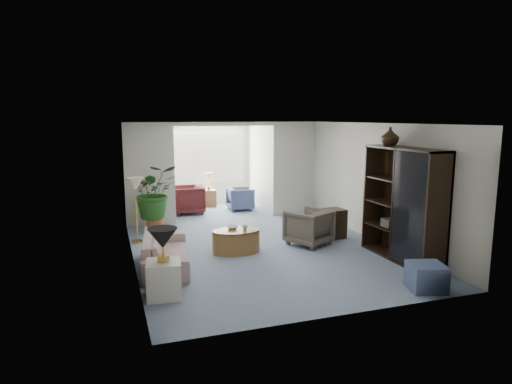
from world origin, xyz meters
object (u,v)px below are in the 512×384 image
object	(u,v)px
framed_picture	(380,162)
sunroom_chair_blue	(240,199)
cabinet_urn	(390,136)
side_table_dark	(332,224)
end_table	(164,279)
ottoman	(426,277)
sofa	(166,251)
entertainment_cabinet	(403,204)
floor_lamp	(135,184)
coffee_bowl	(232,228)
sunroom_table	(209,198)
coffee_table	(236,241)
plant_pot	(155,225)
sunroom_chair_maroon	(188,200)
wingback_chair	(309,227)
table_lamp	(163,238)
coffee_cup	(245,228)

from	to	relation	value
framed_picture	sunroom_chair_blue	xyz separation A→B (m)	(-1.77, 4.13, -1.38)
cabinet_urn	side_table_dark	bearing A→B (deg)	112.15
end_table	ottoman	distance (m)	3.97
sofa	entertainment_cabinet	bearing A→B (deg)	-95.32
side_table_dark	sunroom_chair_blue	xyz separation A→B (m)	(-1.03, 3.51, 0.00)
framed_picture	sofa	bearing A→B (deg)	-177.91
framed_picture	ottoman	xyz separation A→B (m)	(-0.79, -2.52, -1.50)
floor_lamp	side_table_dark	distance (m)	4.28
entertainment_cabinet	ottoman	size ratio (longest dim) A/B	4.07
coffee_bowl	sunroom_table	xyz separation A→B (m)	(0.55, 4.51, -0.23)
coffee_table	coffee_bowl	xyz separation A→B (m)	(-0.05, 0.10, 0.25)
entertainment_cabinet	plant_pot	xyz separation A→B (m)	(-4.12, 3.52, -0.88)
end_table	sunroom_chair_maroon	bearing A→B (deg)	76.37
wingback_chair	ottoman	size ratio (longest dim) A/B	1.59
sunroom_table	table_lamp	bearing A→B (deg)	-108.33
entertainment_cabinet	ottoman	bearing A→B (deg)	-112.06
floor_lamp	sunroom_chair_blue	world-z (taller)	floor_lamp
side_table_dark	plant_pot	distance (m)	4.03
entertainment_cabinet	sunroom_chair_blue	world-z (taller)	entertainment_cabinet
framed_picture	coffee_bowl	world-z (taller)	framed_picture
table_lamp	coffee_table	bearing A→B (deg)	47.69
table_lamp	floor_lamp	bearing A→B (deg)	93.05
entertainment_cabinet	sunroom_table	bearing A→B (deg)	110.87
table_lamp	sunroom_chair_maroon	bearing A→B (deg)	76.37
floor_lamp	sunroom_chair_maroon	distance (m)	3.09
sofa	ottoman	world-z (taller)	sofa
sunroom_table	wingback_chair	bearing A→B (deg)	-76.65
table_lamp	side_table_dark	xyz separation A→B (m)	(3.90, 2.13, -0.57)
entertainment_cabinet	floor_lamp	bearing A→B (deg)	149.25
side_table_dark	sunroom_chair_blue	size ratio (longest dim) A/B	0.90
wingback_chair	plant_pot	distance (m)	3.58
coffee_cup	sunroom_chair_maroon	distance (m)	3.98
wingback_chair	cabinet_urn	world-z (taller)	cabinet_urn
cabinet_urn	sunroom_table	xyz separation A→B (m)	(-2.29, 5.50, -2.01)
coffee_bowl	sunroom_table	distance (m)	4.55
sofa	entertainment_cabinet	world-z (taller)	entertainment_cabinet
framed_picture	entertainment_cabinet	world-z (taller)	entertainment_cabinet
ottoman	coffee_cup	bearing A→B (deg)	127.64
sofa	sunroom_table	world-z (taller)	sofa
coffee_table	wingback_chair	world-z (taller)	wingback_chair
plant_pot	framed_picture	bearing A→B (deg)	-28.82
end_table	cabinet_urn	size ratio (longest dim) A/B	1.53
entertainment_cabinet	sunroom_chair_maroon	xyz separation A→B (m)	(-3.04, 5.25, -0.66)
sofa	coffee_table	size ratio (longest dim) A/B	2.04
end_table	side_table_dark	distance (m)	4.44
coffee_cup	sunroom_chair_blue	xyz separation A→B (m)	(1.10, 3.96, -0.18)
sofa	floor_lamp	distance (m)	2.04
sofa	sunroom_table	size ratio (longest dim) A/B	3.92
end_table	side_table_dark	xyz separation A→B (m)	(3.90, 2.13, 0.05)
entertainment_cabinet	sunroom_chair_blue	distance (m)	5.52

